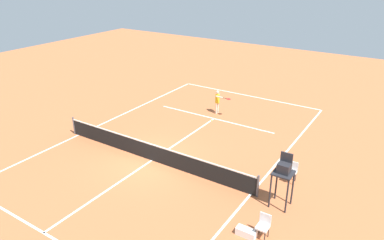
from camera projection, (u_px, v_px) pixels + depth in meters
name	position (u px, v px, depth m)	size (l,w,h in m)	color
ground_plane	(152.00, 160.00, 18.55)	(60.00, 60.00, 0.00)	#B76038
court_lines	(152.00, 160.00, 18.55)	(11.15, 23.71, 0.01)	white
tennis_net	(151.00, 152.00, 18.35)	(11.75, 0.10, 1.07)	#4C4C51
player_serving	(218.00, 100.00, 23.99)	(1.24, 0.60, 1.62)	beige
tennis_ball	(212.00, 120.00, 23.20)	(0.07, 0.07, 0.07)	#CCE033
umpire_chair	(284.00, 172.00, 14.47)	(0.80, 0.80, 2.41)	#232328
courtside_chair_mid	(292.00, 171.00, 16.59)	(0.44, 0.46, 0.95)	#262626
courtside_chair_far	(263.00, 225.00, 13.15)	(0.44, 0.46, 0.95)	#262626
equipment_bag	(246.00, 232.00, 13.35)	(0.76, 0.32, 0.30)	white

